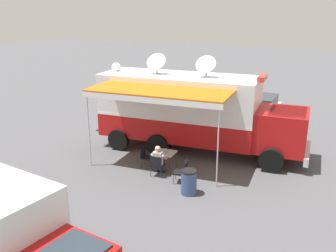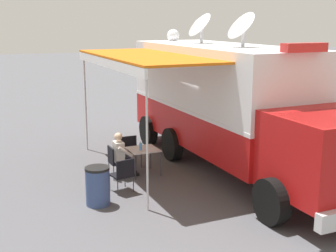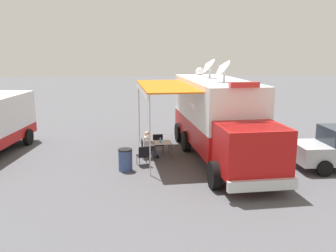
# 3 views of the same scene
# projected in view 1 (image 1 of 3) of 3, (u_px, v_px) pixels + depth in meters

# --- Properties ---
(ground_plane) EXTENTS (100.00, 100.00, 0.00)m
(ground_plane) POSITION_uv_depth(u_px,v_px,m) (178.00, 148.00, 18.36)
(ground_plane) COLOR #515156
(lot_stripe) EXTENTS (0.50, 4.79, 0.01)m
(lot_stripe) POSITION_uv_depth(u_px,v_px,m) (150.00, 127.00, 21.44)
(lot_stripe) COLOR silver
(lot_stripe) RESTS_ON ground
(command_truck) EXTENTS (5.45, 9.65, 4.53)m
(command_truck) POSITION_uv_depth(u_px,v_px,m) (194.00, 110.00, 17.49)
(command_truck) COLOR #B71414
(command_truck) RESTS_ON ground
(folding_table) EXTENTS (0.86, 0.86, 0.73)m
(folding_table) POSITION_uv_depth(u_px,v_px,m) (165.00, 154.00, 15.78)
(folding_table) COLOR silver
(folding_table) RESTS_ON ground
(water_bottle) EXTENTS (0.07, 0.07, 0.22)m
(water_bottle) POSITION_uv_depth(u_px,v_px,m) (166.00, 151.00, 15.62)
(water_bottle) COLOR #4C99D8
(water_bottle) RESTS_ON folding_table
(folding_chair_at_table) EXTENTS (0.52, 0.52, 0.87)m
(folding_chair_at_table) POSITION_uv_depth(u_px,v_px,m) (157.00, 164.00, 15.13)
(folding_chair_at_table) COLOR black
(folding_chair_at_table) RESTS_ON ground
(folding_chair_beside_table) EXTENTS (0.52, 0.52, 0.87)m
(folding_chair_beside_table) POSITION_uv_depth(u_px,v_px,m) (146.00, 155.00, 16.06)
(folding_chair_beside_table) COLOR black
(folding_chair_beside_table) RESTS_ON ground
(folding_chair_spare_by_truck) EXTENTS (0.58, 0.58, 0.87)m
(folding_chair_spare_by_truck) POSITION_uv_depth(u_px,v_px,m) (183.00, 170.00, 14.59)
(folding_chair_spare_by_truck) COLOR black
(folding_chair_spare_by_truck) RESTS_ON ground
(seated_responder) EXTENTS (0.68, 0.58, 1.25)m
(seated_responder) POSITION_uv_depth(u_px,v_px,m) (159.00, 159.00, 15.26)
(seated_responder) COLOR silver
(seated_responder) RESTS_ON ground
(trash_bin) EXTENTS (0.57, 0.57, 0.91)m
(trash_bin) POSITION_uv_depth(u_px,v_px,m) (189.00, 182.00, 13.73)
(trash_bin) COLOR #384C7F
(trash_bin) RESTS_ON ground
(traffic_cone) EXTENTS (0.36, 0.36, 0.58)m
(traffic_cone) POSITION_uv_depth(u_px,v_px,m) (100.00, 126.00, 20.84)
(traffic_cone) COLOR black
(traffic_cone) RESTS_ON ground
(car_behind_truck) EXTENTS (4.23, 2.07, 1.76)m
(car_behind_truck) POSITION_uv_depth(u_px,v_px,m) (259.00, 112.00, 21.27)
(car_behind_truck) COLOR #B2B5BA
(car_behind_truck) RESTS_ON ground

